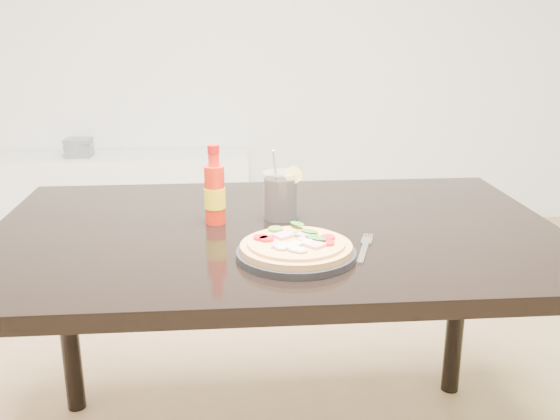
{
  "coord_description": "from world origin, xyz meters",
  "views": [
    {
      "loc": [
        -0.2,
        -1.49,
        1.24
      ],
      "look_at": [
        -0.09,
        -0.15,
        0.83
      ],
      "focal_mm": 40.0,
      "sensor_mm": 36.0,
      "label": 1
    }
  ],
  "objects": [
    {
      "name": "media_console",
      "position": [
        -0.8,
        2.07,
        0.25
      ],
      "size": [
        1.4,
        0.34,
        0.5
      ],
      "primitive_type": "cube",
      "color": "white",
      "rests_on": "ground"
    },
    {
      "name": "plate",
      "position": [
        -0.07,
        -0.24,
        0.76
      ],
      "size": [
        0.26,
        0.26,
        0.02
      ],
      "primitive_type": "cylinder",
      "color": "black",
      "rests_on": "dining_table"
    },
    {
      "name": "cd_stack",
      "position": [
        -1.05,
        2.05,
        0.55
      ],
      "size": [
        0.14,
        0.12,
        0.1
      ],
      "color": "slate",
      "rests_on": "media_console"
    },
    {
      "name": "cola_cup",
      "position": [
        -0.08,
        0.04,
        0.81
      ],
      "size": [
        0.1,
        0.09,
        0.18
      ],
      "rotation": [
        0.0,
        0.0,
        0.23
      ],
      "color": "black",
      "rests_on": "dining_table"
    },
    {
      "name": "fork",
      "position": [
        0.09,
        -0.2,
        0.75
      ],
      "size": [
        0.07,
        0.18,
        0.0
      ],
      "rotation": [
        0.0,
        0.0,
        -0.32
      ],
      "color": "silver",
      "rests_on": "dining_table"
    },
    {
      "name": "dining_table",
      "position": [
        -0.09,
        -0.03,
        0.67
      ],
      "size": [
        1.4,
        0.9,
        0.75
      ],
      "color": "black",
      "rests_on": "ground"
    },
    {
      "name": "hot_sauce_bottle",
      "position": [
        -0.24,
        0.01,
        0.83
      ],
      "size": [
        0.05,
        0.05,
        0.2
      ],
      "rotation": [
        0.0,
        0.0,
        0.03
      ],
      "color": "red",
      "rests_on": "dining_table"
    },
    {
      "name": "pizza",
      "position": [
        -0.07,
        -0.24,
        0.78
      ],
      "size": [
        0.24,
        0.24,
        0.03
      ],
      "color": "tan",
      "rests_on": "plate"
    }
  ]
}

